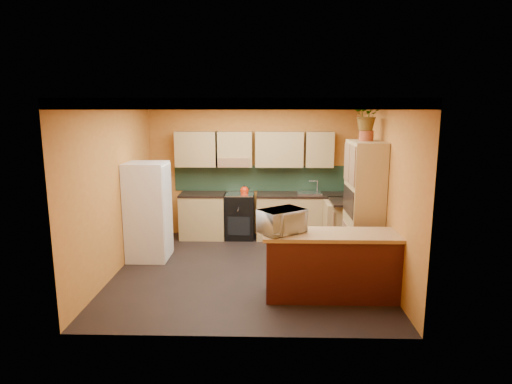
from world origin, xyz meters
TOP-DOWN VIEW (x-y plane):
  - room_shell at (0.02, 0.28)m, footprint 4.24×4.24m
  - base_cabinets_back at (0.38, 1.80)m, footprint 3.65×0.60m
  - countertop_back at (0.38, 1.80)m, footprint 3.65×0.62m
  - stove at (-0.24, 1.80)m, footprint 0.58×0.58m
  - kettle at (-0.14, 1.75)m, footprint 0.22×0.22m
  - sink at (1.16, 1.80)m, footprint 0.48×0.40m
  - base_cabinets_right at (1.80, 1.16)m, footprint 0.60×0.80m
  - countertop_right at (1.80, 1.16)m, footprint 0.62×0.80m
  - fridge at (-1.75, 0.52)m, footprint 0.68×0.66m
  - pantry at (1.85, 0.05)m, footprint 0.48×0.90m
  - fern_pot at (1.85, 0.10)m, footprint 0.22×0.22m
  - fern at (1.85, 0.10)m, footprint 0.51×0.46m
  - breakfast_bar at (1.21, -1.00)m, footprint 1.80×0.55m
  - bar_top at (1.21, -1.00)m, footprint 1.90×0.65m
  - microwave at (0.51, -1.00)m, footprint 0.71×0.67m

SIDE VIEW (x-z plane):
  - base_cabinets_back at x=0.38m, z-range 0.00..0.88m
  - base_cabinets_right at x=1.80m, z-range 0.00..0.88m
  - breakfast_bar at x=1.21m, z-range 0.00..0.88m
  - stove at x=-0.24m, z-range 0.00..0.91m
  - fridge at x=-1.75m, z-range 0.00..1.70m
  - countertop_back at x=0.38m, z-range 0.88..0.92m
  - countertop_right at x=1.80m, z-range 0.88..0.92m
  - bar_top at x=1.21m, z-range 0.88..0.93m
  - sink at x=1.16m, z-range 0.92..0.95m
  - kettle at x=-0.14m, z-range 0.91..1.09m
  - pantry at x=1.85m, z-range 0.00..2.10m
  - microwave at x=0.51m, z-range 0.93..1.26m
  - room_shell at x=0.02m, z-range 0.73..3.45m
  - fern_pot at x=1.85m, z-range 2.10..2.26m
  - fern at x=1.85m, z-range 2.26..2.75m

